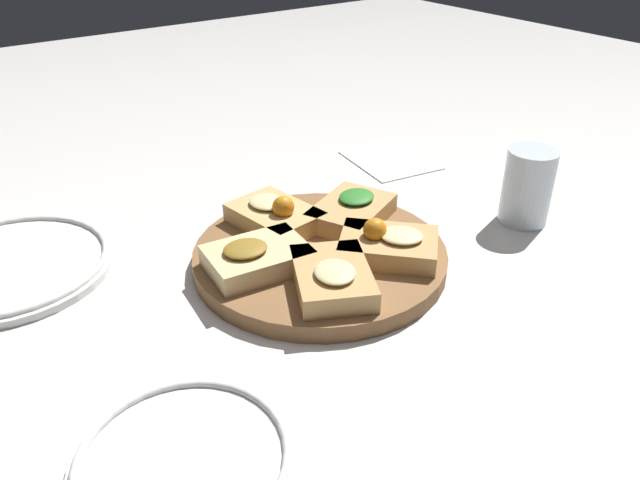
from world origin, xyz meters
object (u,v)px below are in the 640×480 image
water_glass (527,187)px  napkin_stack (390,159)px  plate_left (184,460)px  plate_right (9,265)px  serving_board (320,256)px

water_glass → napkin_stack: water_glass is taller
water_glass → napkin_stack: 0.28m
plate_left → plate_right: bearing=6.4°
plate_left → water_glass: water_glass is taller
serving_board → plate_left: size_ratio=1.70×
plate_left → napkin_stack: bearing=-56.0°
plate_left → water_glass: (0.11, -0.59, 0.05)m
plate_left → napkin_stack: 0.70m
plate_right → water_glass: bearing=-115.1°
plate_left → water_glass: 0.60m
serving_board → plate_right: size_ratio=1.26×
plate_left → napkin_stack: (0.39, -0.58, -0.01)m
serving_board → plate_right: (0.22, 0.33, -0.00)m
water_glass → plate_left: bearing=100.9°
plate_left → plate_right: (0.41, 0.05, -0.00)m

